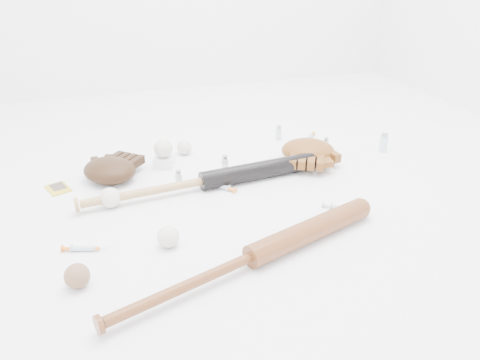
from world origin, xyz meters
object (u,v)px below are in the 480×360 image
object	(u,v)px
bat_dark	(204,181)
pedestal	(164,162)
glove_dark	(110,170)
bat_wood	(253,256)

from	to	relation	value
bat_dark	pedestal	world-z (taller)	bat_dark
glove_dark	pedestal	xyz separation A→B (m)	(0.22, 0.07, -0.02)
bat_dark	glove_dark	bearing A→B (deg)	144.85
bat_wood	pedestal	distance (m)	0.77
bat_wood	pedestal	world-z (taller)	bat_wood
bat_dark	pedestal	distance (m)	0.28
bat_dark	glove_dark	world-z (taller)	glove_dark
bat_wood	glove_dark	distance (m)	0.78
bat_dark	bat_wood	bearing A→B (deg)	-93.71
bat_dark	bat_wood	world-z (taller)	same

